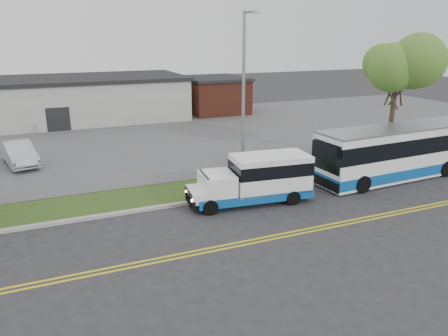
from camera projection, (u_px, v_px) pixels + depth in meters
name	position (u px, v px, depth m)	size (l,w,h in m)	color
ground	(212.00, 209.00, 21.92)	(140.00, 140.00, 0.00)	#28282B
lane_line_north	(245.00, 241.00, 18.53)	(70.00, 0.12, 0.01)	yellow
lane_line_south	(248.00, 244.00, 18.27)	(70.00, 0.12, 0.01)	yellow
curb	(204.00, 200.00, 22.86)	(80.00, 0.30, 0.15)	#9E9B93
verge	(193.00, 190.00, 24.45)	(80.00, 3.30, 0.10)	#254416
parking_lot	(138.00, 137.00, 36.86)	(80.00, 25.00, 0.10)	#4C4C4F
commercial_building	(54.00, 100.00, 42.78)	(25.40, 10.40, 4.35)	#9E9E99
brick_wing	(214.00, 95.00, 48.12)	(6.30, 7.30, 3.90)	brown
tree_east	(397.00, 70.00, 27.95)	(5.20, 5.20, 8.33)	#3C2921
streetlight_near	(244.00, 95.00, 23.89)	(0.35, 1.53, 9.50)	gray
shuttle_bus	(259.00, 178.00, 22.54)	(6.62, 2.74, 2.47)	#0E4F9B
transit_bus	(401.00, 151.00, 26.43)	(11.51, 3.20, 3.16)	white
parked_car_a	(19.00, 153.00, 28.77)	(1.66, 4.75, 1.56)	#B9BDC1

